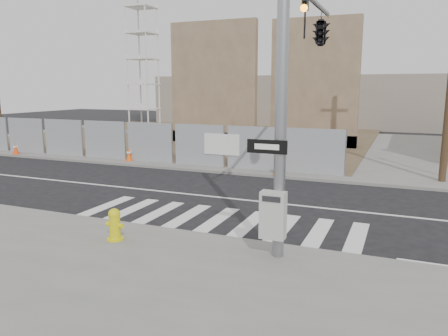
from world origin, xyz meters
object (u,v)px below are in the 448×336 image
at_px(traffic_cone_b, 129,154).
at_px(traffic_cone_a, 16,148).
at_px(signal_pole, 310,53).
at_px(crane_tower, 142,21).
at_px(traffic_cone_c, 204,158).
at_px(fire_hydrant, 115,224).
at_px(traffic_cone_d, 277,166).

bearing_deg(traffic_cone_b, traffic_cone_a, -174.90).
bearing_deg(signal_pole, crane_tower, 132.57).
distance_m(crane_tower, traffic_cone_c, 18.11).
bearing_deg(fire_hydrant, traffic_cone_d, 93.67).
xyz_separation_m(fire_hydrant, traffic_cone_b, (-6.64, 10.21, -0.08)).
relative_size(traffic_cone_b, traffic_cone_d, 0.85).
distance_m(traffic_cone_c, traffic_cone_d, 4.22).
bearing_deg(traffic_cone_a, traffic_cone_b, 5.10).
relative_size(traffic_cone_c, traffic_cone_d, 0.86).
relative_size(crane_tower, traffic_cone_d, 23.26).
height_order(signal_pole, fire_hydrant, signal_pole).
distance_m(signal_pole, traffic_cone_c, 10.82).
xyz_separation_m(crane_tower, traffic_cone_c, (10.88, -11.67, -8.58)).
bearing_deg(traffic_cone_d, traffic_cone_c, 164.70).
height_order(fire_hydrant, traffic_cone_b, fire_hydrant).
height_order(crane_tower, traffic_cone_c, crane_tower).
xyz_separation_m(signal_pole, traffic_cone_d, (-2.55, 6.27, -4.28)).
bearing_deg(crane_tower, signal_pole, -47.43).
bearing_deg(traffic_cone_c, crane_tower, 133.00).
xyz_separation_m(traffic_cone_a, traffic_cone_d, (15.36, 0.00, 0.05)).
relative_size(crane_tower, traffic_cone_a, 26.70).
bearing_deg(crane_tower, traffic_cone_a, -91.82).
bearing_deg(fire_hydrant, traffic_cone_b, 135.64).
relative_size(crane_tower, traffic_cone_c, 26.93).
height_order(traffic_cone_b, traffic_cone_c, traffic_cone_c).
distance_m(crane_tower, traffic_cone_a, 15.39).
relative_size(fire_hydrant, traffic_cone_a, 1.19).
distance_m(signal_pole, crane_tower, 26.21).
distance_m(traffic_cone_b, traffic_cone_d, 8.17).
bearing_deg(signal_pole, fire_hydrant, -140.80).
bearing_deg(traffic_cone_c, traffic_cone_b, -173.43).
xyz_separation_m(signal_pole, crane_tower, (-17.49, 19.05, 4.24)).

